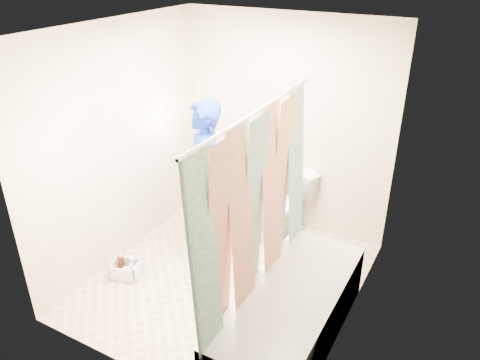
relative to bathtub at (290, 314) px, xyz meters
The scene contains 14 objects.
floor 0.99m from the bathtub, 153.43° to the left, with size 2.60×2.60×0.00m, color tan.
ceiling 2.33m from the bathtub, 153.43° to the left, with size 2.40×2.60×0.02m, color white.
wall_back 2.14m from the bathtub, 116.23° to the left, with size 2.40×0.02×2.40m, color beige.
wall_front 1.54m from the bathtub, 134.17° to the right, with size 2.40×0.02×2.40m, color beige.
wall_left 2.29m from the bathtub, 168.29° to the left, with size 0.02×2.60×2.40m, color beige.
wall_right 1.08m from the bathtub, 50.53° to the left, with size 0.02×2.60×2.40m, color beige.
bathtub is the anchor object (origin of this frame).
curtain_rod 1.71m from the bathtub, behind, with size 0.02×0.02×1.90m, color silver.
shower_curtain 0.82m from the bathtub, behind, with size 0.06×1.75×1.80m, color white.
toilet 1.61m from the bathtub, 116.77° to the left, with size 0.42×0.73×0.75m, color white.
tank_lid 1.55m from the bathtub, 120.24° to the left, with size 0.46×0.20×0.03m, color white.
tank_internals 1.84m from the bathtub, 112.65° to the left, with size 0.17×0.10×0.24m.
plumber 1.64m from the bathtub, 149.20° to the left, with size 0.61×0.40×1.67m, color navy.
cleaning_caddy 1.76m from the bathtub, behind, with size 0.32×0.29×0.21m.
Camera 1 is at (1.90, -3.18, 2.96)m, focal length 35.00 mm.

